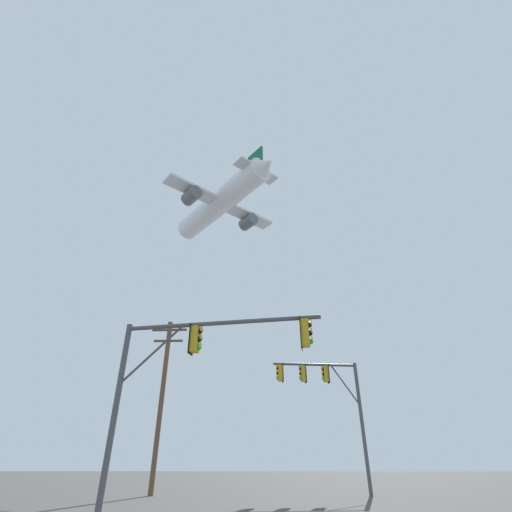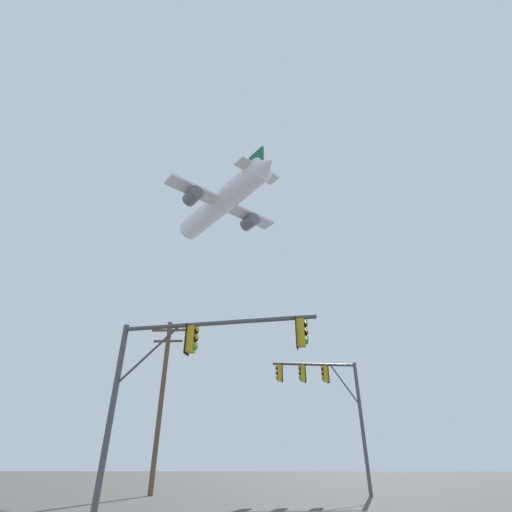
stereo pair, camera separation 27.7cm
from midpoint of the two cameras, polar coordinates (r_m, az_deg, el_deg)
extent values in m
cylinder|color=#4C4C51|center=(13.99, -20.72, -21.48)|extent=(0.20, 0.20, 5.91)
cylinder|color=#4C4C51|center=(13.21, -5.42, -10.21)|extent=(6.84, 1.15, 0.15)
cylinder|color=#4C4C51|center=(13.81, -15.57, -14.30)|extent=(2.11, 0.39, 1.98)
cube|color=gold|center=(12.54, 7.52, -11.59)|extent=(0.30, 0.35, 0.90)
cylinder|color=gold|center=(12.71, 7.37, -9.40)|extent=(0.05, 0.05, 0.12)
cube|color=black|center=(12.55, 6.87, -11.65)|extent=(0.09, 0.46, 1.04)
sphere|color=black|center=(12.62, 8.11, -10.37)|extent=(0.20, 0.20, 0.20)
cylinder|color=gold|center=(12.64, 8.39, -10.08)|extent=(0.07, 0.21, 0.21)
sphere|color=black|center=(12.53, 8.20, -11.58)|extent=(0.20, 0.20, 0.20)
cylinder|color=gold|center=(12.55, 8.48, -11.29)|extent=(0.07, 0.21, 0.21)
sphere|color=green|center=(12.45, 8.29, -12.81)|extent=(0.20, 0.20, 0.20)
cylinder|color=gold|center=(12.47, 8.57, -12.52)|extent=(0.07, 0.21, 0.21)
cube|color=gold|center=(13.33, -9.31, -12.51)|extent=(0.30, 0.35, 0.90)
cylinder|color=gold|center=(13.48, -9.14, -10.43)|extent=(0.05, 0.05, 0.12)
cube|color=black|center=(13.38, -9.89, -12.52)|extent=(0.09, 0.46, 1.04)
sphere|color=black|center=(13.36, -8.62, -11.39)|extent=(0.20, 0.20, 0.20)
cylinder|color=gold|center=(13.35, -8.34, -11.13)|extent=(0.07, 0.21, 0.21)
sphere|color=black|center=(13.28, -8.72, -12.54)|extent=(0.20, 0.20, 0.20)
cylinder|color=gold|center=(13.27, -8.42, -12.28)|extent=(0.07, 0.21, 0.21)
sphere|color=green|center=(13.20, -8.81, -13.70)|extent=(0.20, 0.20, 0.20)
cylinder|color=gold|center=(13.19, -8.51, -13.44)|extent=(0.07, 0.21, 0.21)
cylinder|color=#4C4C51|center=(23.41, 16.30, -23.52)|extent=(0.20, 0.20, 6.73)
cylinder|color=#4C4C51|center=(23.18, 9.24, -16.10)|extent=(4.89, 0.85, 0.15)
cylinder|color=#4C4C51|center=(23.44, 13.78, -18.58)|extent=(1.54, 0.30, 2.25)
cube|color=gold|center=(22.66, 4.03, -17.46)|extent=(0.30, 0.35, 0.90)
cylinder|color=gold|center=(22.77, 3.98, -16.20)|extent=(0.05, 0.05, 0.12)
cube|color=black|center=(22.68, 4.39, -17.45)|extent=(0.09, 0.46, 1.04)
sphere|color=black|center=(22.70, 3.63, -16.79)|extent=(0.20, 0.20, 0.20)
cylinder|color=gold|center=(22.70, 3.45, -16.64)|extent=(0.07, 0.21, 0.21)
sphere|color=black|center=(22.64, 3.65, -17.48)|extent=(0.20, 0.20, 0.20)
cylinder|color=gold|center=(22.64, 3.47, -17.33)|extent=(0.07, 0.21, 0.21)
sphere|color=green|center=(22.58, 3.67, -18.18)|extent=(0.20, 0.20, 0.20)
cylinder|color=gold|center=(22.59, 3.50, -18.03)|extent=(0.07, 0.21, 0.21)
cube|color=gold|center=(22.91, 7.53, -17.41)|extent=(0.30, 0.35, 0.90)
cylinder|color=gold|center=(23.01, 7.45, -16.17)|extent=(0.05, 0.05, 0.12)
cube|color=black|center=(22.94, 7.89, -17.41)|extent=(0.09, 0.46, 1.04)
sphere|color=black|center=(22.93, 7.12, -16.76)|extent=(0.20, 0.20, 0.20)
cylinder|color=gold|center=(22.93, 6.94, -16.62)|extent=(0.07, 0.21, 0.21)
sphere|color=black|center=(22.88, 7.16, -17.45)|extent=(0.20, 0.20, 0.20)
cylinder|color=gold|center=(22.87, 6.99, -17.30)|extent=(0.07, 0.21, 0.21)
sphere|color=green|center=(22.82, 7.21, -18.13)|extent=(0.20, 0.20, 0.20)
cylinder|color=gold|center=(22.82, 7.03, -17.99)|extent=(0.07, 0.21, 0.21)
cube|color=gold|center=(23.23, 10.95, -17.32)|extent=(0.30, 0.35, 0.90)
cylinder|color=gold|center=(23.34, 10.83, -16.09)|extent=(0.05, 0.05, 0.12)
cube|color=black|center=(23.27, 11.30, -17.30)|extent=(0.09, 0.46, 1.04)
sphere|color=black|center=(23.25, 10.53, -16.68)|extent=(0.20, 0.20, 0.20)
cylinder|color=gold|center=(23.24, 10.35, -16.54)|extent=(0.07, 0.21, 0.21)
sphere|color=black|center=(23.19, 10.59, -17.35)|extent=(0.20, 0.20, 0.20)
cylinder|color=gold|center=(23.19, 10.42, -17.21)|extent=(0.07, 0.21, 0.21)
sphere|color=green|center=(23.14, 10.66, -18.03)|extent=(0.20, 0.20, 0.20)
cylinder|color=gold|center=(23.13, 10.48, -17.89)|extent=(0.07, 0.21, 0.21)
cylinder|color=brown|center=(23.61, -13.98, -20.66)|extent=(0.28, 0.28, 9.32)
cube|color=brown|center=(24.51, -12.82, -11.04)|extent=(2.20, 0.12, 0.12)
cube|color=brown|center=(24.31, -13.00, -12.61)|extent=(1.80, 0.12, 0.12)
cylinder|color=gray|center=(24.81, -14.83, -10.72)|extent=(0.10, 0.10, 0.18)
cylinder|color=gray|center=(24.32, -10.71, -10.82)|extent=(0.10, 0.10, 0.18)
cylinder|color=white|center=(55.63, -5.20, 8.09)|extent=(15.15, 16.26, 3.36)
cone|color=white|center=(63.16, -10.60, 3.51)|extent=(3.91, 3.85, 3.19)
cone|color=white|center=(49.25, 1.85, 13.81)|extent=(3.52, 3.47, 2.85)
cube|color=silver|center=(54.98, -4.92, 7.94)|extent=(14.78, 13.67, 0.38)
cylinder|color=#595B60|center=(52.38, -9.51, 9.05)|extent=(3.09, 3.13, 1.89)
cylinder|color=#595B60|center=(56.75, -0.80, 5.24)|extent=(3.09, 3.13, 1.89)
cube|color=#0C5933|center=(51.77, 0.18, 14.06)|extent=(2.16, 2.35, 3.99)
cube|color=silver|center=(50.58, 0.33, 12.88)|extent=(5.93, 5.62, 0.21)
camera|label=1|loc=(0.14, -89.73, -0.15)|focal=26.09mm
camera|label=2|loc=(0.14, 90.27, 0.15)|focal=26.09mm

